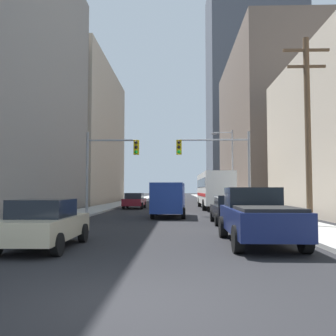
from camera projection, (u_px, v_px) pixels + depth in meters
ground_plane at (129, 303)px, 5.82m from camera, size 400.00×400.00×0.00m
sidewalk_left at (130, 201)px, 55.91m from camera, size 2.85×160.00×0.15m
sidewalk_right at (217, 201)px, 55.51m from camera, size 2.85×160.00×0.15m
city_bus at (214, 189)px, 35.15m from camera, size 2.67×11.53×3.40m
pickup_truck_navy at (257, 216)px, 12.31m from camera, size 2.20×5.43×1.90m
cargo_van_blue at (169, 198)px, 24.36m from camera, size 2.20×5.29×2.26m
sedan_beige at (44, 223)px, 11.31m from camera, size 1.95×4.21×1.52m
sedan_black at (231, 209)px, 19.55m from camera, size 1.95×4.23×1.52m
sedan_maroon at (135, 201)px, 35.37m from camera, size 1.95×4.26×1.52m
traffic_signal_near_left at (110, 159)px, 26.25m from camera, size 3.84×0.44×6.00m
traffic_signal_near_right at (217, 158)px, 26.03m from camera, size 5.28×0.44×6.00m
utility_pole_right at (308, 126)px, 17.28m from camera, size 2.20×0.28×9.12m
street_lamp_right at (229, 162)px, 34.67m from camera, size 2.10×0.32×7.50m
building_left_mid_office at (28, 135)px, 52.32m from camera, size 24.10×24.08×19.28m
building_right_mid_block at (312, 127)px, 54.47m from camera, size 24.14×29.78×22.36m
building_right_far_highrise at (254, 89)px, 98.40m from camera, size 24.19×21.36×57.89m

